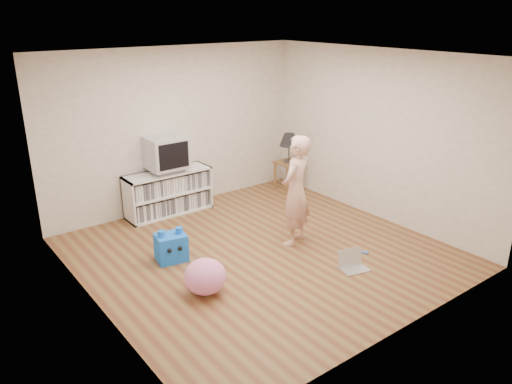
{
  "coord_description": "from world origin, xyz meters",
  "views": [
    {
      "loc": [
        -3.75,
        -4.81,
        3.12
      ],
      "look_at": [
        0.21,
        0.4,
        0.71
      ],
      "focal_mm": 35.0,
      "sensor_mm": 36.0,
      "label": 1
    }
  ],
  "objects_px": {
    "dvd_deck": "(167,170)",
    "side_table": "(288,169)",
    "plush_blue": "(171,247)",
    "plush_pink": "(205,276)",
    "table_lamp": "(289,140)",
    "media_unit": "(168,192)",
    "laptop": "(352,263)",
    "person": "(296,191)",
    "crt_tv": "(166,152)"
  },
  "relations": [
    {
      "from": "person",
      "to": "plush_blue",
      "type": "distance_m",
      "value": 1.84
    },
    {
      "from": "crt_tv",
      "to": "plush_blue",
      "type": "relative_size",
      "value": 1.35
    },
    {
      "from": "dvd_deck",
      "to": "plush_blue",
      "type": "bearing_deg",
      "value": -116.99
    },
    {
      "from": "side_table",
      "to": "dvd_deck",
      "type": "bearing_deg",
      "value": 170.56
    },
    {
      "from": "table_lamp",
      "to": "plush_pink",
      "type": "bearing_deg",
      "value": -145.87
    },
    {
      "from": "side_table",
      "to": "laptop",
      "type": "xyz_separation_m",
      "value": [
        -1.24,
        -2.7,
        -0.35
      ]
    },
    {
      "from": "side_table",
      "to": "plush_blue",
      "type": "bearing_deg",
      "value": -159.54
    },
    {
      "from": "crt_tv",
      "to": "dvd_deck",
      "type": "bearing_deg",
      "value": 90.0
    },
    {
      "from": "crt_tv",
      "to": "plush_blue",
      "type": "distance_m",
      "value": 1.86
    },
    {
      "from": "side_table",
      "to": "plush_blue",
      "type": "distance_m",
      "value": 3.19
    },
    {
      "from": "laptop",
      "to": "media_unit",
      "type": "bearing_deg",
      "value": 120.97
    },
    {
      "from": "table_lamp",
      "to": "person",
      "type": "distance_m",
      "value": 2.16
    },
    {
      "from": "dvd_deck",
      "to": "plush_blue",
      "type": "xyz_separation_m",
      "value": [
        -0.75,
        -1.48,
        -0.55
      ]
    },
    {
      "from": "person",
      "to": "plush_pink",
      "type": "bearing_deg",
      "value": -11.18
    },
    {
      "from": "dvd_deck",
      "to": "side_table",
      "type": "xyz_separation_m",
      "value": [
        2.22,
        -0.37,
        -0.32
      ]
    },
    {
      "from": "crt_tv",
      "to": "plush_pink",
      "type": "distance_m",
      "value": 2.69
    },
    {
      "from": "laptop",
      "to": "plush_pink",
      "type": "xyz_separation_m",
      "value": [
        -1.8,
        0.64,
        0.14
      ]
    },
    {
      "from": "plush_pink",
      "to": "media_unit",
      "type": "bearing_deg",
      "value": 71.47
    },
    {
      "from": "dvd_deck",
      "to": "crt_tv",
      "type": "relative_size",
      "value": 0.75
    },
    {
      "from": "table_lamp",
      "to": "person",
      "type": "xyz_separation_m",
      "value": [
        -1.34,
        -1.69,
        -0.16
      ]
    },
    {
      "from": "media_unit",
      "to": "crt_tv",
      "type": "xyz_separation_m",
      "value": [
        -0.0,
        -0.02,
        0.67
      ]
    },
    {
      "from": "dvd_deck",
      "to": "plush_pink",
      "type": "bearing_deg",
      "value": -108.65
    },
    {
      "from": "person",
      "to": "plush_pink",
      "type": "xyz_separation_m",
      "value": [
        -1.71,
        -0.37,
        -0.57
      ]
    },
    {
      "from": "side_table",
      "to": "laptop",
      "type": "distance_m",
      "value": 2.99
    },
    {
      "from": "media_unit",
      "to": "laptop",
      "type": "bearing_deg",
      "value": -72.37
    },
    {
      "from": "plush_blue",
      "to": "plush_pink",
      "type": "relative_size",
      "value": 0.91
    },
    {
      "from": "side_table",
      "to": "plush_blue",
      "type": "height_order",
      "value": "side_table"
    },
    {
      "from": "media_unit",
      "to": "person",
      "type": "xyz_separation_m",
      "value": [
        0.88,
        -2.08,
        0.43
      ]
    },
    {
      "from": "person",
      "to": "laptop",
      "type": "distance_m",
      "value": 1.24
    },
    {
      "from": "person",
      "to": "table_lamp",
      "type": "bearing_deg",
      "value": -151.89
    },
    {
      "from": "side_table",
      "to": "laptop",
      "type": "bearing_deg",
      "value": -114.71
    },
    {
      "from": "dvd_deck",
      "to": "laptop",
      "type": "bearing_deg",
      "value": -72.28
    },
    {
      "from": "laptop",
      "to": "dvd_deck",
      "type": "bearing_deg",
      "value": 121.06
    },
    {
      "from": "table_lamp",
      "to": "side_table",
      "type": "bearing_deg",
      "value": 0.0
    },
    {
      "from": "table_lamp",
      "to": "plush_blue",
      "type": "bearing_deg",
      "value": -159.54
    },
    {
      "from": "dvd_deck",
      "to": "table_lamp",
      "type": "height_order",
      "value": "table_lamp"
    },
    {
      "from": "side_table",
      "to": "plush_pink",
      "type": "height_order",
      "value": "side_table"
    },
    {
      "from": "dvd_deck",
      "to": "plush_pink",
      "type": "distance_m",
      "value": 2.62
    },
    {
      "from": "crt_tv",
      "to": "media_unit",
      "type": "bearing_deg",
      "value": 90.0
    },
    {
      "from": "dvd_deck",
      "to": "side_table",
      "type": "bearing_deg",
      "value": -9.44
    },
    {
      "from": "person",
      "to": "media_unit",
      "type": "bearing_deg",
      "value": -90.45
    },
    {
      "from": "table_lamp",
      "to": "person",
      "type": "relative_size",
      "value": 0.33
    },
    {
      "from": "plush_blue",
      "to": "side_table",
      "type": "bearing_deg",
      "value": 30.51
    },
    {
      "from": "dvd_deck",
      "to": "table_lamp",
      "type": "distance_m",
      "value": 2.26
    },
    {
      "from": "table_lamp",
      "to": "crt_tv",
      "type": "bearing_deg",
      "value": 170.64
    },
    {
      "from": "media_unit",
      "to": "dvd_deck",
      "type": "xyz_separation_m",
      "value": [
        -0.0,
        -0.02,
        0.39
      ]
    },
    {
      "from": "crt_tv",
      "to": "plush_blue",
      "type": "height_order",
      "value": "crt_tv"
    },
    {
      "from": "dvd_deck",
      "to": "crt_tv",
      "type": "distance_m",
      "value": 0.29
    },
    {
      "from": "crt_tv",
      "to": "plush_pink",
      "type": "height_order",
      "value": "crt_tv"
    },
    {
      "from": "media_unit",
      "to": "crt_tv",
      "type": "bearing_deg",
      "value": -90.0
    }
  ]
}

